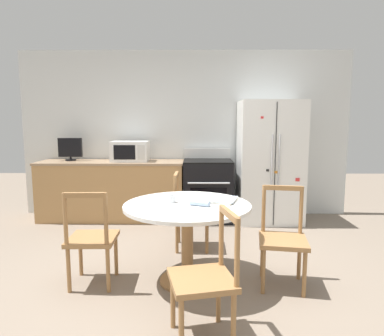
% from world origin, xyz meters
% --- Properties ---
extents(ground_plane, '(14.00, 14.00, 0.00)m').
position_xyz_m(ground_plane, '(0.00, 0.00, 0.00)').
color(ground_plane, gray).
extents(back_wall, '(5.20, 0.10, 2.60)m').
position_xyz_m(back_wall, '(0.00, 2.65, 1.30)').
color(back_wall, silver).
rests_on(back_wall, ground_plane).
extents(kitchen_counter, '(2.20, 0.64, 0.90)m').
position_xyz_m(kitchen_counter, '(-1.11, 2.29, 0.45)').
color(kitchen_counter, '#AD7F4C').
rests_on(kitchen_counter, ground_plane).
extents(refrigerator, '(0.92, 0.75, 1.80)m').
position_xyz_m(refrigerator, '(1.28, 2.22, 0.90)').
color(refrigerator, white).
rests_on(refrigerator, ground_plane).
extents(oven_range, '(0.73, 0.68, 1.08)m').
position_xyz_m(oven_range, '(0.36, 2.26, 0.47)').
color(oven_range, black).
rests_on(oven_range, ground_plane).
extents(microwave, '(0.55, 0.37, 0.30)m').
position_xyz_m(microwave, '(-0.82, 2.28, 1.05)').
color(microwave, white).
rests_on(microwave, kitchen_counter).
extents(countertop_tv, '(0.36, 0.16, 0.35)m').
position_xyz_m(countertop_tv, '(-1.76, 2.35, 1.09)').
color(countertop_tv, black).
rests_on(countertop_tv, kitchen_counter).
extents(dining_table, '(1.17, 1.17, 0.75)m').
position_xyz_m(dining_table, '(0.10, 0.18, 0.60)').
color(dining_table, white).
rests_on(dining_table, ground_plane).
extents(dining_chair_far, '(0.43, 0.43, 0.90)m').
position_xyz_m(dining_chair_far, '(0.10, 1.05, 0.43)').
color(dining_chair_far, '#9E7042').
rests_on(dining_chair_far, ground_plane).
extents(dining_chair_near, '(0.50, 0.50, 0.90)m').
position_xyz_m(dining_chair_near, '(0.24, -0.67, 0.43)').
color(dining_chair_near, '#9E7042').
rests_on(dining_chair_near, ground_plane).
extents(dining_chair_left, '(0.43, 0.43, 0.90)m').
position_xyz_m(dining_chair_left, '(-0.77, 0.11, 0.43)').
color(dining_chair_left, '#9E7042').
rests_on(dining_chair_left, ground_plane).
extents(dining_chair_right, '(0.48, 0.48, 0.90)m').
position_xyz_m(dining_chair_right, '(0.97, 0.13, 0.43)').
color(dining_chair_right, '#9E7042').
rests_on(dining_chair_right, ground_plane).
extents(candle_glass, '(0.09, 0.09, 0.08)m').
position_xyz_m(candle_glass, '(-0.06, 0.25, 0.78)').
color(candle_glass, silver).
rests_on(candle_glass, dining_table).
extents(folded_napkin, '(0.19, 0.12, 0.05)m').
position_xyz_m(folded_napkin, '(0.21, 0.11, 0.77)').
color(folded_napkin, '#A3BCDB').
rests_on(folded_napkin, dining_table).
extents(mail_stack, '(0.33, 0.37, 0.02)m').
position_xyz_m(mail_stack, '(0.44, 0.31, 0.76)').
color(mail_stack, white).
rests_on(mail_stack, dining_table).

